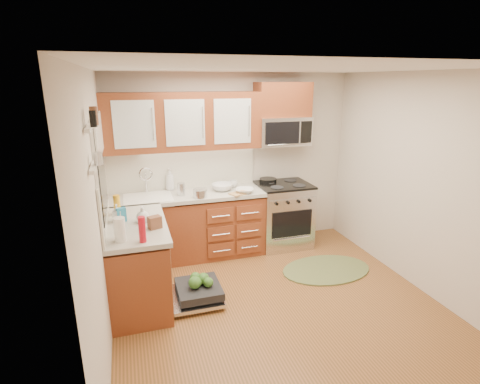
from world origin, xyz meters
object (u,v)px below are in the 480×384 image
object	(u,v)px
range	(283,215)
rug	(326,269)
sink	(149,207)
bowl_b	(222,187)
bowl_a	(245,191)
dishwasher	(195,293)
paper_towel_roll	(120,230)
skillet	(268,180)
cutting_board	(239,193)
microwave	(282,131)
stock_pot	(200,193)
upper_cabinets	(183,121)
cup	(233,184)

from	to	relation	value
range	rug	world-z (taller)	range
sink	bowl_b	xyz separation A→B (m)	(1.01, 0.04, 0.17)
range	bowl_a	xyz separation A→B (m)	(-0.66, -0.18, 0.48)
range	bowl_b	xyz separation A→B (m)	(-0.92, 0.03, 0.50)
dishwasher	paper_towel_roll	size ratio (longest dim) A/B	2.97
dishwasher	bowl_a	size ratio (longest dim) A/B	2.87
sink	dishwasher	size ratio (longest dim) A/B	0.89
range	skillet	world-z (taller)	skillet
skillet	cutting_board	xyz separation A→B (m)	(-0.57, -0.40, -0.04)
microwave	stock_pot	size ratio (longest dim) A/B	4.16
rug	bowl_b	world-z (taller)	bowl_b
upper_cabinets	bowl_b	size ratio (longest dim) A/B	6.94
upper_cabinets	microwave	bearing A→B (deg)	-1.02
dishwasher	range	bearing A→B (deg)	36.27
sink	skillet	xyz separation A→B (m)	(1.76, 0.20, 0.17)
rug	bowl_b	xyz separation A→B (m)	(-1.15, 0.96, 0.96)
microwave	cutting_board	xyz separation A→B (m)	(-0.74, -0.33, -0.77)
sink	stock_pot	size ratio (longest dim) A/B	3.39
cutting_board	upper_cabinets	bearing A→B (deg)	151.91
rug	paper_towel_roll	world-z (taller)	paper_towel_roll
microwave	rug	bearing A→B (deg)	-77.54
skillet	paper_towel_roll	xyz separation A→B (m)	(-2.09, -1.54, 0.07)
sink	rug	distance (m)	2.48
sink	bowl_a	distance (m)	1.29
skillet	bowl_b	bearing A→B (deg)	-167.57
upper_cabinets	bowl_a	xyz separation A→B (m)	(0.75, -0.32, -0.92)
skillet	cutting_board	bearing A→B (deg)	-144.72
cutting_board	cup	size ratio (longest dim) A/B	2.08
bowl_b	cup	distance (m)	0.23
cutting_board	bowl_b	bearing A→B (deg)	126.76
rug	cup	xyz separation A→B (m)	(-0.96, 1.08, 0.96)
microwave	range	bearing A→B (deg)	-90.00
sink	cutting_board	world-z (taller)	cutting_board
skillet	cup	xyz separation A→B (m)	(-0.55, -0.04, 0.00)
sink	cutting_board	bearing A→B (deg)	-9.54
paper_towel_roll	range	bearing A→B (deg)	30.73
rug	paper_towel_roll	distance (m)	2.74
cutting_board	dishwasher	bearing A→B (deg)	-131.02
range	cutting_board	distance (m)	0.90
cutting_board	cup	distance (m)	0.36
skillet	bowl_a	distance (m)	0.61
cutting_board	microwave	bearing A→B (deg)	24.04
stock_pot	bowl_a	xyz separation A→B (m)	(0.62, 0.03, -0.02)
range	microwave	world-z (taller)	microwave
sink	paper_towel_roll	bearing A→B (deg)	-104.20
upper_cabinets	dishwasher	xyz separation A→B (m)	(-0.13, -1.27, -1.77)
rug	stock_pot	xyz separation A→B (m)	(-1.51, 0.72, 0.97)
cutting_board	bowl_b	xyz separation A→B (m)	(-0.18, 0.24, 0.04)
cutting_board	paper_towel_roll	distance (m)	1.91
sink	microwave	bearing A→B (deg)	3.85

